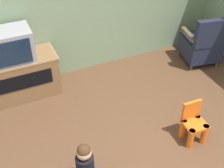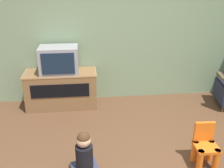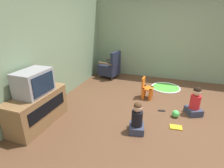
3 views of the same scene
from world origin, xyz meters
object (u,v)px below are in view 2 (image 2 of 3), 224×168
at_px(child_watching_left, 84,158).
at_px(television, 59,60).
at_px(yellow_kid_chair, 205,149).
at_px(tv_cabinet, 61,89).

bearing_deg(child_watching_left, television, 90.03).
relative_size(yellow_kid_chair, child_watching_left, 0.91).
bearing_deg(tv_cabinet, television, -90.00).
distance_m(television, yellow_kid_chair, 2.62).
distance_m(tv_cabinet, yellow_kid_chair, 2.56).
distance_m(tv_cabinet, child_watching_left, 1.88).
bearing_deg(yellow_kid_chair, child_watching_left, -175.50).
distance_m(yellow_kid_chair, child_watching_left, 1.46).
xyz_separation_m(television, yellow_kid_chair, (1.83, -1.76, -0.64)).
bearing_deg(tv_cabinet, yellow_kid_chair, -44.16).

